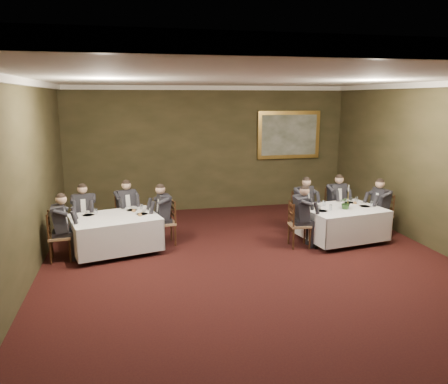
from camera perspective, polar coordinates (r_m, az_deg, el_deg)
name	(u,v)px	position (r m, az deg, el deg)	size (l,w,h in m)	color
ground	(259,274)	(8.20, 4.63, -10.61)	(10.00, 10.00, 0.00)	black
ceiling	(263,78)	(7.56, 5.10, 14.65)	(8.00, 10.00, 0.10)	silver
back_wall	(209,149)	(12.50, -1.92, 5.67)	(8.00, 0.10, 3.50)	#2D2A16
left_wall	(16,191)	(7.56, -25.52, 0.16)	(0.10, 10.00, 3.50)	#2D2A16
crown_molding	(263,81)	(7.56, 5.09, 14.19)	(8.00, 10.00, 0.12)	white
table_main	(342,221)	(10.18, 15.10, -3.74)	(1.93, 1.58, 0.67)	#331F0E
table_second	(115,231)	(9.42, -14.02, -4.97)	(2.02, 1.72, 0.67)	#331F0E
chair_main_backleft	(302,220)	(10.68, 10.18, -3.68)	(0.56, 0.55, 1.00)	#95714C
diner_main_backleft	(303,211)	(10.61, 10.27, -2.51)	(0.55, 0.59, 1.35)	black
chair_main_backright	(335,217)	(11.18, 14.28, -3.14)	(0.49, 0.48, 1.00)	#95714C
diner_main_backright	(336,208)	(11.12, 14.38, -2.02)	(0.46, 0.53, 1.35)	black
chair_main_endleft	(299,234)	(9.63, 9.73, -5.42)	(0.46, 0.48, 1.00)	#95714C
diner_main_endleft	(300,224)	(9.57, 9.85, -4.11)	(0.51, 0.45, 1.35)	black
chair_main_endright	(380,224)	(10.90, 19.73, -3.90)	(0.46, 0.48, 1.00)	#95714C
diner_main_endright	(381,214)	(10.83, 19.77, -2.74)	(0.52, 0.45, 1.35)	black
chair_sec_backleft	(85,230)	(10.23, -17.64, -4.78)	(0.46, 0.44, 1.00)	#95714C
diner_sec_backleft	(85,220)	(10.16, -17.73, -3.56)	(0.43, 0.50, 1.35)	black
chair_sec_backright	(127,225)	(10.40, -12.56, -4.21)	(0.55, 0.54, 1.00)	#95714C
diner_sec_backright	(127,215)	(10.33, -12.60, -3.01)	(0.53, 0.58, 1.35)	black
chair_sec_endright	(166,232)	(9.74, -7.61, -5.14)	(0.47, 0.49, 1.00)	#95714C
diner_sec_endright	(165,222)	(9.68, -7.71, -3.86)	(0.53, 0.46, 1.35)	black
chair_sec_endleft	(60,246)	(9.31, -20.64, -6.67)	(0.46, 0.48, 1.00)	#95714C
diner_sec_endleft	(60,235)	(9.24, -20.67, -5.32)	(0.51, 0.45, 1.35)	black
centerpiece	(346,202)	(10.00, 15.66, -1.28)	(0.28, 0.24, 0.31)	#2D5926
candlestick	(348,198)	(10.22, 15.89, -0.81)	(0.07, 0.07, 0.51)	#B38E36
place_setting_table_main	(317,204)	(10.16, 12.07, -1.58)	(0.33, 0.31, 0.14)	white
place_setting_table_second	(91,213)	(9.61, -17.01, -2.65)	(0.33, 0.31, 0.14)	white
painting	(289,135)	(13.04, 8.45, 7.39)	(1.89, 0.09, 1.39)	#DEA551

